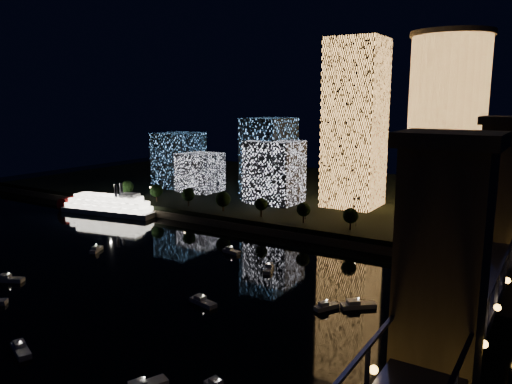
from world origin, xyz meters
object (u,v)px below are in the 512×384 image
truss_bridge (465,312)px  riverboat (105,205)px  tower_cylindrical (446,124)px  tower_rectangular (355,124)px

truss_bridge → riverboat: truss_bridge is taller
riverboat → tower_cylindrical: bearing=25.0°
truss_bridge → riverboat: size_ratio=5.00×
tower_rectangular → truss_bridge: (70.97, -127.02, -26.80)m
tower_rectangular → tower_cylindrical: bearing=9.6°
tower_cylindrical → truss_bridge: bearing=-76.4°
tower_rectangular → riverboat: bearing=-150.0°
tower_cylindrical → tower_rectangular: bearing=-170.4°
tower_cylindrical → riverboat: (-140.80, -65.64, -39.54)m
tower_cylindrical → tower_rectangular: 39.11m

